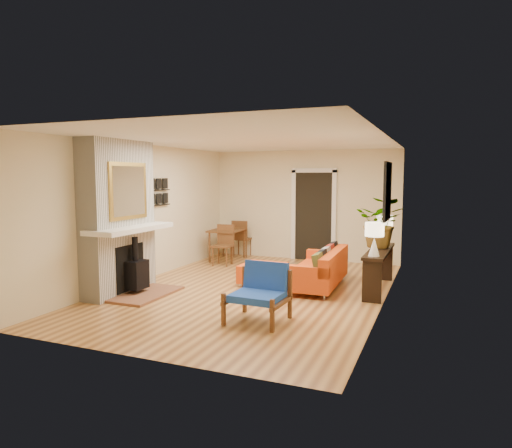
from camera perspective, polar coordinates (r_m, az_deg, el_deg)
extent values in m
plane|color=tan|center=(8.11, -0.54, -8.25)|extent=(6.50, 6.50, 0.00)
plane|color=white|center=(7.88, -0.56, 10.40)|extent=(6.50, 6.50, 0.00)
plane|color=#F2E5BD|center=(10.95, 6.01, 2.33)|extent=(4.50, 0.00, 4.50)
plane|color=#F2E5BD|center=(5.07, -14.83, -2.09)|extent=(4.50, 0.00, 4.50)
plane|color=#F2E5BD|center=(9.00, -13.90, 1.39)|extent=(0.00, 6.50, 6.50)
plane|color=#F2E5BD|center=(7.33, 15.92, 0.32)|extent=(0.00, 6.50, 6.50)
cube|color=black|center=(10.88, 7.22, 0.97)|extent=(0.88, 0.06, 2.10)
cube|color=white|center=(11.00, 4.74, 1.05)|extent=(0.10, 0.08, 2.18)
cube|color=white|center=(10.75, 9.73, 0.87)|extent=(0.10, 0.08, 2.18)
cube|color=white|center=(10.83, 7.28, 6.66)|extent=(1.08, 0.08, 0.10)
cube|color=black|center=(7.70, 16.11, 3.94)|extent=(0.04, 0.85, 0.95)
cube|color=slate|center=(7.70, 15.93, 3.94)|extent=(0.01, 0.70, 0.80)
cube|color=black|center=(9.25, -12.44, 2.29)|extent=(0.06, 0.95, 0.02)
cube|color=black|center=(9.24, -12.49, 4.15)|extent=(0.06, 0.95, 0.02)
cube|color=white|center=(8.05, -16.97, 4.77)|extent=(0.42, 1.50, 1.48)
cube|color=white|center=(8.17, -16.69, -4.37)|extent=(0.42, 1.50, 1.12)
cube|color=white|center=(7.94, -15.41, -0.55)|extent=(0.60, 1.68, 0.08)
cube|color=black|center=(8.06, -15.47, -5.27)|extent=(0.03, 0.72, 0.78)
cube|color=brown|center=(7.99, -13.69, -8.50)|extent=(0.75, 1.30, 0.04)
cube|color=black|center=(8.02, -14.79, -6.12)|extent=(0.30, 0.36, 0.48)
cylinder|color=black|center=(7.94, -14.88, -3.01)|extent=(0.10, 0.10, 0.40)
cube|color=gold|center=(7.91, -15.68, 4.00)|extent=(0.04, 0.95, 0.95)
cube|color=silver|center=(7.90, -15.56, 4.00)|extent=(0.01, 0.82, 0.82)
cylinder|color=silver|center=(7.72, 3.95, -8.65)|extent=(0.04, 0.04, 0.09)
cylinder|color=silver|center=(7.57, 8.52, -9.00)|extent=(0.04, 0.04, 0.09)
cylinder|color=silver|center=(9.27, 6.90, -6.19)|extent=(0.04, 0.04, 0.09)
cylinder|color=silver|center=(9.15, 10.71, -6.42)|extent=(0.04, 0.04, 0.09)
cube|color=#EC5616|center=(8.38, 7.64, -6.27)|extent=(0.85, 1.89, 0.27)
cube|color=#EC5616|center=(8.26, 9.78, -4.44)|extent=(0.23, 1.87, 0.31)
cube|color=#EC5616|center=(7.52, 6.20, -5.93)|extent=(0.80, 0.18, 0.18)
cube|color=#EC5616|center=(9.16, 8.87, -3.83)|extent=(0.80, 0.18, 0.18)
cube|color=#505424|center=(7.60, 7.84, -5.02)|extent=(0.19, 0.36, 0.37)
cube|color=black|center=(7.94, 8.41, -4.55)|extent=(0.19, 0.36, 0.37)
cube|color=gray|center=(8.28, 8.94, -4.12)|extent=(0.19, 0.36, 0.37)
cube|color=maroon|center=(8.58, 9.36, -3.77)|extent=(0.19, 0.36, 0.37)
cube|color=black|center=(8.92, 9.81, -3.41)|extent=(0.19, 0.36, 0.37)
cylinder|color=silver|center=(8.34, -1.87, -7.63)|extent=(0.04, 0.04, 0.06)
cylinder|color=silver|center=(8.12, 2.11, -8.02)|extent=(0.04, 0.04, 0.06)
cylinder|color=silver|center=(8.89, -0.22, -6.77)|extent=(0.04, 0.04, 0.06)
cylinder|color=silver|center=(8.68, 3.54, -7.10)|extent=(0.04, 0.04, 0.06)
cube|color=#EC5616|center=(8.46, 0.89, -6.11)|extent=(0.76, 0.76, 0.32)
cube|color=brown|center=(6.50, -2.70, -9.18)|extent=(0.08, 0.74, 0.05)
cube|color=brown|center=(6.24, -4.09, -10.58)|extent=(0.05, 0.05, 0.43)
cube|color=brown|center=(6.76, -1.43, -8.13)|extent=(0.05, 0.05, 0.69)
cube|color=brown|center=(6.21, 3.21, -9.89)|extent=(0.08, 0.74, 0.05)
cube|color=brown|center=(5.95, 2.04, -11.41)|extent=(0.05, 0.05, 0.43)
cube|color=brown|center=(6.49, 4.26, -8.75)|extent=(0.05, 0.05, 0.69)
cube|color=blue|center=(6.33, 0.18, -9.03)|extent=(0.68, 0.64, 0.10)
cube|color=blue|center=(6.54, 1.26, -6.41)|extent=(0.66, 0.19, 0.40)
cube|color=brown|center=(10.84, -3.63, -0.77)|extent=(0.74, 1.01, 0.04)
cylinder|color=brown|center=(10.62, -5.84, -2.94)|extent=(0.05, 0.05, 0.70)
cylinder|color=brown|center=(10.41, -3.10, -3.10)|extent=(0.05, 0.05, 0.70)
cylinder|color=brown|center=(11.38, -4.08, -2.33)|extent=(0.05, 0.05, 0.70)
cylinder|color=brown|center=(11.18, -1.51, -2.47)|extent=(0.05, 0.05, 0.70)
cube|color=brown|center=(10.25, -4.21, -2.76)|extent=(0.43, 0.43, 0.04)
cube|color=brown|center=(10.39, -3.80, -1.28)|extent=(0.41, 0.06, 0.45)
cylinder|color=brown|center=(10.20, -5.42, -4.09)|extent=(0.03, 0.03, 0.43)
cylinder|color=brown|center=(10.07, -3.70, -4.20)|extent=(0.03, 0.03, 0.43)
cylinder|color=brown|center=(10.50, -4.68, -3.79)|extent=(0.03, 0.03, 0.43)
cylinder|color=brown|center=(10.37, -3.00, -3.90)|extent=(0.03, 0.03, 0.43)
cube|color=brown|center=(11.41, -1.73, -1.85)|extent=(0.43, 0.43, 0.04)
cube|color=brown|center=(11.20, -2.08, -0.75)|extent=(0.41, 0.06, 0.45)
cylinder|color=brown|center=(11.35, -2.80, -3.04)|extent=(0.03, 0.03, 0.43)
cylinder|color=brown|center=(11.23, -1.23, -3.13)|extent=(0.03, 0.03, 0.43)
cylinder|color=brown|center=(11.65, -2.20, -2.80)|extent=(0.03, 0.03, 0.43)
cylinder|color=brown|center=(11.54, -0.67, -2.88)|extent=(0.03, 0.03, 0.43)
cube|color=black|center=(8.23, 15.16, -3.27)|extent=(0.34, 1.85, 0.05)
cube|color=black|center=(7.46, 14.29, -7.00)|extent=(0.30, 0.04, 0.68)
cube|color=black|center=(9.12, 15.75, -4.69)|extent=(0.30, 0.04, 0.68)
cone|color=white|center=(7.50, 14.54, -2.78)|extent=(0.18, 0.18, 0.30)
cylinder|color=white|center=(7.48, 14.58, -1.42)|extent=(0.03, 0.03, 0.06)
cylinder|color=#FFEABF|center=(7.47, 14.60, -0.66)|extent=(0.30, 0.30, 0.22)
cone|color=white|center=(8.87, 15.73, -1.48)|extent=(0.18, 0.18, 0.30)
cylinder|color=white|center=(8.85, 15.76, -0.33)|extent=(0.03, 0.03, 0.06)
cylinder|color=#FFEABF|center=(8.84, 15.78, 0.32)|extent=(0.30, 0.30, 0.22)
imported|color=#1E5919|center=(8.39, 15.37, 0.18)|extent=(0.88, 0.79, 0.90)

